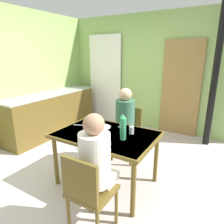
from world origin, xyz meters
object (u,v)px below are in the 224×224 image
chair_near_diner (88,191)px  water_bottle_green_far (123,128)px  person_far_diner (125,116)px  water_bottle_green_near (122,124)px  dining_table (106,139)px  person_near_diner (96,157)px  chair_far_diner (128,130)px  kitchen_counter (52,113)px

chair_near_diner → water_bottle_green_far: bearing=91.6°
person_far_diner → water_bottle_green_near: size_ratio=2.85×
dining_table → person_far_diner: (-0.07, 0.65, 0.13)m
chair_near_diner → person_near_diner: (-0.00, 0.14, 0.28)m
person_far_diner → water_bottle_green_far: person_far_diner is taller
chair_near_diner → chair_far_diner: 1.62m
chair_near_diner → water_bottle_green_near: bearing=97.1°
person_near_diner → dining_table: bearing=114.3°
dining_table → person_far_diner: 0.67m
chair_far_diner → water_bottle_green_near: size_ratio=3.22×
person_near_diner → kitchen_counter: bearing=145.5°
dining_table → chair_near_diner: (0.30, -0.79, -0.16)m
dining_table → chair_near_diner: 0.86m
person_near_diner → water_bottle_green_near: bearing=98.3°
dining_table → person_near_diner: person_near_diner is taller
person_far_diner → chair_near_diner: bearing=104.1°
water_bottle_green_far → person_far_diner: bearing=115.8°
kitchen_counter → water_bottle_green_near: water_bottle_green_near is taller
dining_table → water_bottle_green_far: bearing=-11.5°
chair_near_diner → person_near_diner: size_ratio=1.13×
person_near_diner → water_bottle_green_near: (-0.11, 0.75, 0.08)m
person_near_diner → person_far_diner: bearing=105.5°
person_far_diner → chair_far_diner: bearing=-90.0°
chair_near_diner → person_far_diner: (-0.36, 1.44, 0.28)m
dining_table → water_bottle_green_near: water_bottle_green_near is taller
water_bottle_green_far → chair_far_diner: bearing=112.1°
dining_table → kitchen_counter: bearing=155.1°
water_bottle_green_far → kitchen_counter: bearing=156.6°
person_near_diner → water_bottle_green_near: person_near_diner is taller
kitchen_counter → chair_near_diner: 2.90m
kitchen_counter → person_far_diner: (1.96, -0.29, 0.33)m
dining_table → chair_far_diner: (-0.07, 0.79, -0.16)m
chair_far_diner → person_near_diner: 1.52m
chair_near_diner → chair_far_diner: (-0.36, 1.58, 0.00)m
kitchen_counter → person_far_diner: person_far_diner is taller
kitchen_counter → person_near_diner: (2.33, -1.60, 0.33)m
kitchen_counter → water_bottle_green_far: 2.55m
water_bottle_green_near → water_bottle_green_far: water_bottle_green_far is taller
chair_far_diner → dining_table: bearing=94.9°
dining_table → chair_far_diner: bearing=94.9°
dining_table → person_far_diner: size_ratio=1.66×
person_far_diner → kitchen_counter: bearing=-8.4°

